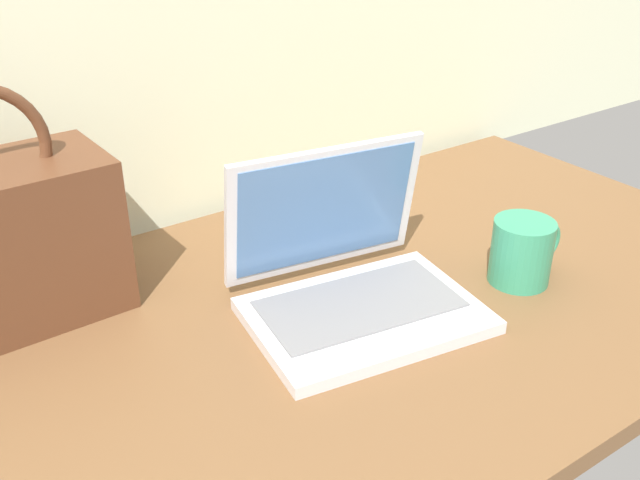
# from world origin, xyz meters

# --- Properties ---
(desk) EXTENTS (1.60, 0.76, 0.03)m
(desk) POSITION_xyz_m (0.00, 0.00, 0.01)
(desk) COLOR brown
(desk) RESTS_ON ground
(laptop) EXTENTS (0.34, 0.30, 0.22)m
(laptop) POSITION_xyz_m (0.09, -0.00, 0.08)
(laptop) COLOR silver
(laptop) RESTS_ON desk
(coffee_mug) EXTENTS (0.13, 0.09, 0.10)m
(coffee_mug) POSITION_xyz_m (0.35, -0.09, 0.08)
(coffee_mug) COLOR #338C66
(coffee_mug) RESTS_ON desk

